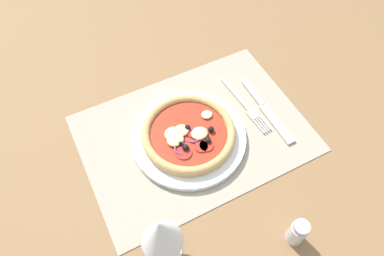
% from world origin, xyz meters
% --- Properties ---
extents(ground_plane, '(1.90, 1.40, 0.02)m').
position_xyz_m(ground_plane, '(0.00, 0.00, -0.01)').
color(ground_plane, olive).
extents(placemat, '(0.49, 0.35, 0.00)m').
position_xyz_m(placemat, '(0.00, 0.00, 0.00)').
color(placemat, '#A39984').
rests_on(placemat, ground_plane).
extents(plate, '(0.25, 0.25, 0.01)m').
position_xyz_m(plate, '(0.02, 0.01, 0.01)').
color(plate, white).
rests_on(plate, placemat).
extents(pizza, '(0.20, 0.20, 0.03)m').
position_xyz_m(pizza, '(0.02, 0.01, 0.03)').
color(pizza, tan).
rests_on(pizza, plate).
extents(fork, '(0.03, 0.18, 0.00)m').
position_xyz_m(fork, '(-0.14, -0.01, 0.01)').
color(fork, silver).
rests_on(fork, placemat).
extents(knife, '(0.02, 0.20, 0.01)m').
position_xyz_m(knife, '(-0.18, 0.02, 0.01)').
color(knife, silver).
rests_on(knife, placemat).
extents(wine_glass, '(0.07, 0.07, 0.15)m').
position_xyz_m(wine_glass, '(0.16, 0.20, 0.10)').
color(wine_glass, silver).
rests_on(wine_glass, ground_plane).
extents(pepper_shaker, '(0.03, 0.03, 0.07)m').
position_xyz_m(pepper_shaker, '(-0.06, 0.29, 0.03)').
color(pepper_shaker, silver).
rests_on(pepper_shaker, ground_plane).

